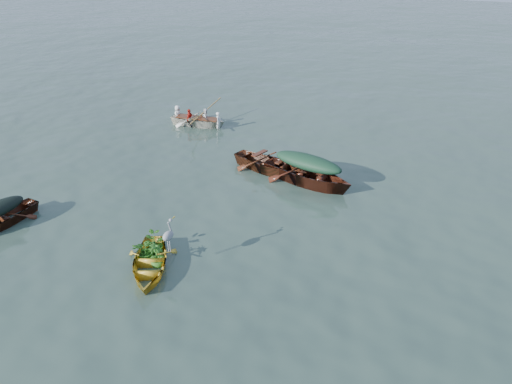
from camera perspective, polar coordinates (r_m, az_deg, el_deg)
ground at (r=13.89m, az=-9.78°, el=-7.61°), size 140.00×140.00×0.00m
yellow_dinghy at (r=13.58m, az=-12.02°, el=-8.75°), size 2.65×3.32×0.82m
dark_covered_boat at (r=17.07m, az=-27.23°, el=-3.47°), size 1.52×3.49×0.83m
green_tarp_boat at (r=17.83m, az=5.84°, el=0.94°), size 5.02×2.49×1.15m
open_wooden_boat at (r=18.62m, az=1.71°, el=2.25°), size 4.63×2.37×1.04m
rowed_boat at (r=23.52m, az=-6.61°, el=7.50°), size 3.80×1.51×0.85m
green_tarp_cover at (r=17.48m, az=5.97°, el=3.39°), size 2.76×1.37×0.52m
thwart_benches at (r=18.40m, az=1.73°, el=3.78°), size 2.35×1.32×0.04m
heron at (r=13.07m, az=-9.96°, el=-5.50°), size 0.44×0.49×0.92m
dinghy_weeds at (r=13.64m, az=-11.92°, el=-4.97°), size 1.05×1.13×0.60m
rowers at (r=23.26m, az=-6.72°, el=9.37°), size 2.68×1.28×0.76m
oars at (r=23.37m, az=-6.67°, el=8.55°), size 0.89×2.65×0.06m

